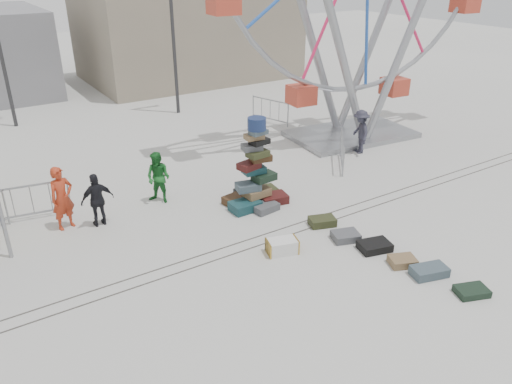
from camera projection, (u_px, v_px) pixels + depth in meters
ground at (284, 252)px, 12.86m from camera, size 90.00×90.00×0.00m
track_line_near at (271, 241)px, 13.32m from camera, size 40.00×0.04×0.01m
track_line_far at (263, 235)px, 13.62m from camera, size 40.00×0.04×0.01m
building_right at (188, 35)px, 30.40m from camera, size 12.00×8.00×5.00m
lamp_post_right at (174, 15)px, 22.32m from camera, size 1.41×0.25×8.00m
suitcase_tower at (256, 181)px, 15.02m from camera, size 1.92×1.72×2.75m
steamer_trunk at (282, 246)px, 12.75m from camera, size 0.88×0.65×0.37m
row_case_0 at (322, 221)px, 14.08m from camera, size 0.84×0.68×0.23m
row_case_1 at (346, 236)px, 13.36m from camera, size 0.84×0.74×0.21m
row_case_2 at (375, 246)px, 12.90m from camera, size 0.93×0.75×0.21m
row_case_3 at (402, 261)px, 12.28m from camera, size 0.77×0.69×0.20m
row_case_4 at (429, 271)px, 11.86m from camera, size 0.96×0.70×0.24m
row_case_5 at (472, 291)px, 11.21m from camera, size 0.84×0.70×0.17m
barricade_dummy_c at (32, 202)px, 14.23m from camera, size 1.99×0.41×1.10m
barricade_wheel_front at (342, 151)px, 17.88m from camera, size 1.34×1.62×1.10m
barricade_wheel_back at (270, 111)px, 22.52m from camera, size 0.70×1.94×1.10m
pedestrian_red at (62, 198)px, 13.63m from camera, size 0.76×0.60×1.82m
pedestrian_green at (158, 178)px, 15.13m from camera, size 0.96×0.99×1.61m
pedestrian_black at (98, 200)px, 13.82m from camera, size 0.92×0.39×1.56m
pedestrian_grey at (360, 132)px, 18.95m from camera, size 0.99×1.24×1.68m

